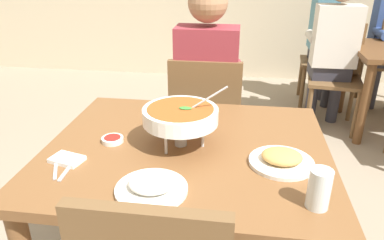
# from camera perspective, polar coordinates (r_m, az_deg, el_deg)

# --- Properties ---
(dining_table_main) EXTENTS (1.14, 0.97, 0.73)m
(dining_table_main) POSITION_cam_1_polar(r_m,az_deg,el_deg) (1.55, -0.79, -7.52)
(dining_table_main) COLOR brown
(dining_table_main) RESTS_ON ground_plane
(chair_diner_main) EXTENTS (0.44, 0.44, 0.90)m
(chair_diner_main) POSITION_cam_1_polar(r_m,az_deg,el_deg) (2.27, 2.19, 0.28)
(chair_diner_main) COLOR brown
(chair_diner_main) RESTS_ON ground_plane
(diner_main) EXTENTS (0.40, 0.45, 1.31)m
(diner_main) POSITION_cam_1_polar(r_m,az_deg,el_deg) (2.22, 2.38, 6.20)
(diner_main) COLOR #2D2D38
(diner_main) RESTS_ON ground_plane
(curry_bowl) EXTENTS (0.33, 0.30, 0.26)m
(curry_bowl) POSITION_cam_1_polar(r_m,az_deg,el_deg) (1.45, -1.81, 0.64)
(curry_bowl) COLOR silver
(curry_bowl) RESTS_ON dining_table_main
(rice_plate) EXTENTS (0.24, 0.24, 0.06)m
(rice_plate) POSITION_cam_1_polar(r_m,az_deg,el_deg) (1.22, -6.35, -10.18)
(rice_plate) COLOR white
(rice_plate) RESTS_ON dining_table_main
(appetizer_plate) EXTENTS (0.24, 0.24, 0.06)m
(appetizer_plate) POSITION_cam_1_polar(r_m,az_deg,el_deg) (1.40, 13.75, -5.95)
(appetizer_plate) COLOR white
(appetizer_plate) RESTS_ON dining_table_main
(sauce_dish) EXTENTS (0.09, 0.09, 0.02)m
(sauce_dish) POSITION_cam_1_polar(r_m,az_deg,el_deg) (1.56, -12.25, -2.97)
(sauce_dish) COLOR white
(sauce_dish) RESTS_ON dining_table_main
(napkin_folded) EXTENTS (0.14, 0.11, 0.02)m
(napkin_folded) POSITION_cam_1_polar(r_m,az_deg,el_deg) (1.46, -18.86, -5.81)
(napkin_folded) COLOR white
(napkin_folded) RESTS_ON dining_table_main
(fork_utensil) EXTENTS (0.08, 0.16, 0.01)m
(fork_utensil) POSITION_cam_1_polar(r_m,az_deg,el_deg) (1.44, -20.41, -6.84)
(fork_utensil) COLOR silver
(fork_utensil) RESTS_ON dining_table_main
(spoon_utensil) EXTENTS (0.02, 0.17, 0.01)m
(spoon_utensil) POSITION_cam_1_polar(r_m,az_deg,el_deg) (1.41, -18.60, -7.07)
(spoon_utensil) COLOR silver
(spoon_utensil) RESTS_ON dining_table_main
(drink_glass) EXTENTS (0.07, 0.07, 0.13)m
(drink_glass) POSITION_cam_1_polar(r_m,az_deg,el_deg) (1.19, 19.11, -10.35)
(drink_glass) COLOR silver
(drink_glass) RESTS_ON dining_table_main
(chair_bg_left) EXTENTS (0.47, 0.47, 0.90)m
(chair_bg_left) POSITION_cam_1_polar(r_m,az_deg,el_deg) (3.99, 21.25, 9.30)
(chair_bg_left) COLOR brown
(chair_bg_left) RESTS_ON ground_plane
(chair_bg_middle) EXTENTS (0.50, 0.50, 0.90)m
(chair_bg_middle) POSITION_cam_1_polar(r_m,az_deg,el_deg) (3.50, 21.38, 7.33)
(chair_bg_middle) COLOR brown
(chair_bg_middle) RESTS_ON ground_plane
(patron_bg_left) EXTENTS (0.45, 0.40, 1.31)m
(patron_bg_left) POSITION_cam_1_polar(r_m,az_deg,el_deg) (3.93, 20.03, 12.81)
(patron_bg_left) COLOR #2D2D38
(patron_bg_left) RESTS_ON ground_plane
(patron_bg_middle) EXTENTS (0.40, 0.45, 1.31)m
(patron_bg_middle) POSITION_cam_1_polar(r_m,az_deg,el_deg) (3.38, 21.18, 10.97)
(patron_bg_middle) COLOR #2D2D38
(patron_bg_middle) RESTS_ON ground_plane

